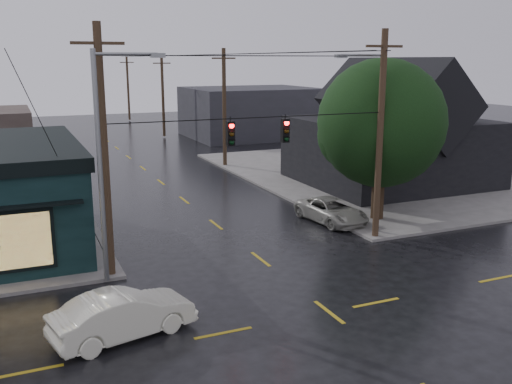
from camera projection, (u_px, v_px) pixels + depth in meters
name	position (u px, v px, depth m)	size (l,w,h in m)	color
ground_plane	(329.00, 312.00, 20.23)	(160.00, 160.00, 0.00)	black
sidewalk_ne	(417.00, 170.00, 45.84)	(28.00, 28.00, 0.15)	#5E5C58
ne_building	(392.00, 122.00, 40.22)	(12.60, 11.60, 8.75)	black
corner_tree	(381.00, 123.00, 30.56)	(6.92, 6.92, 8.73)	black
utility_pole_nw	(112.00, 277.00, 23.51)	(2.00, 0.32, 10.15)	#2E2214
utility_pole_ne	(375.00, 238.00, 28.56)	(2.00, 0.32, 10.15)	#2E2214
utility_pole_far_a	(225.00, 166.00, 47.77)	(2.00, 0.32, 9.65)	#2E2214
utility_pole_far_b	(164.00, 137.00, 65.63)	(2.00, 0.32, 9.15)	#2E2214
utility_pole_far_c	(130.00, 121.00, 83.50)	(2.00, 0.32, 9.15)	#2E2214
span_signal_assembly	(258.00, 131.00, 24.78)	(13.00, 0.48, 1.23)	black
streetlight_nw	(107.00, 284.00, 22.77)	(5.40, 0.30, 9.15)	gray
streetlight_ne	(375.00, 233.00, 29.38)	(5.40, 0.30, 9.15)	gray
bg_building_east	(250.00, 112.00, 66.00)	(14.00, 12.00, 5.60)	#27282C
sedan_cream	(123.00, 315.00, 18.28)	(1.61, 4.63, 1.52)	silver
suv_silver	(331.00, 211.00, 31.28)	(2.17, 4.71, 1.31)	gray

